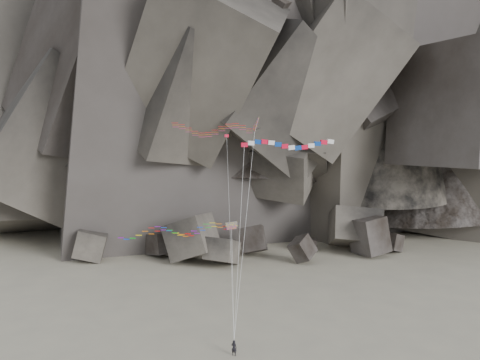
{
  "coord_description": "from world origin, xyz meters",
  "views": [
    {
      "loc": [
        -0.53,
        -48.88,
        22.26
      ],
      "look_at": [
        -1.25,
        6.0,
        16.87
      ],
      "focal_mm": 35.0,
      "sensor_mm": 36.0,
      "label": 1
    }
  ],
  "objects_px": {
    "parafoil_kite": "(171,231)",
    "pennant_kite": "(228,185)",
    "kite_flyer": "(234,347)",
    "banner_kite": "(287,145)",
    "delta_kite": "(209,128)"
  },
  "relations": [
    {
      "from": "banner_kite",
      "to": "parafoil_kite",
      "type": "bearing_deg",
      "value": -178.03
    },
    {
      "from": "kite_flyer",
      "to": "pennant_kite",
      "type": "xyz_separation_m",
      "value": [
        -0.77,
        5.88,
        15.74
      ]
    },
    {
      "from": "pennant_kite",
      "to": "banner_kite",
      "type": "bearing_deg",
      "value": -34.21
    },
    {
      "from": "kite_flyer",
      "to": "pennant_kite",
      "type": "distance_m",
      "value": 16.82
    },
    {
      "from": "kite_flyer",
      "to": "delta_kite",
      "type": "distance_m",
      "value": 23.58
    },
    {
      "from": "kite_flyer",
      "to": "parafoil_kite",
      "type": "height_order",
      "value": "parafoil_kite"
    },
    {
      "from": "delta_kite",
      "to": "pennant_kite",
      "type": "xyz_separation_m",
      "value": [
        2.23,
        -2.06,
        -6.26
      ]
    },
    {
      "from": "kite_flyer",
      "to": "parafoil_kite",
      "type": "bearing_deg",
      "value": -0.84
    },
    {
      "from": "kite_flyer",
      "to": "parafoil_kite",
      "type": "relative_size",
      "value": 0.14
    },
    {
      "from": "delta_kite",
      "to": "pennant_kite",
      "type": "relative_size",
      "value": 1.1
    },
    {
      "from": "delta_kite",
      "to": "banner_kite",
      "type": "height_order",
      "value": "delta_kite"
    },
    {
      "from": "parafoil_kite",
      "to": "kite_flyer",
      "type": "bearing_deg",
      "value": -34.34
    },
    {
      "from": "delta_kite",
      "to": "parafoil_kite",
      "type": "distance_m",
      "value": 12.5
    },
    {
      "from": "kite_flyer",
      "to": "pennant_kite",
      "type": "bearing_deg",
      "value": -62.82
    },
    {
      "from": "parafoil_kite",
      "to": "pennant_kite",
      "type": "bearing_deg",
      "value": 16.51
    }
  ]
}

